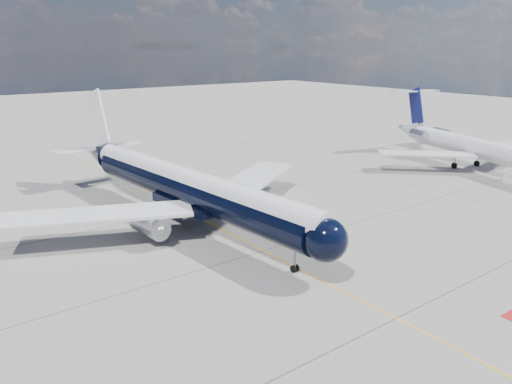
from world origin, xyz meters
TOP-DOWN VIEW (x-y plane):
  - ground at (0.00, 30.00)m, footprint 320.00×320.00m
  - taxiway_centerline at (0.00, 25.00)m, footprint 0.16×160.00m
  - main_airliner at (-1.96, 21.24)m, footprint 36.95×45.09m
  - regional_jet at (45.73, 18.09)m, footprint 28.06×32.95m

SIDE VIEW (x-z plane):
  - ground at x=0.00m, z-range 0.00..0.00m
  - taxiway_centerline at x=0.00m, z-range 0.00..0.01m
  - regional_jet at x=45.73m, z-range -2.10..9.29m
  - main_airliner at x=-1.96m, z-range -2.47..10.55m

